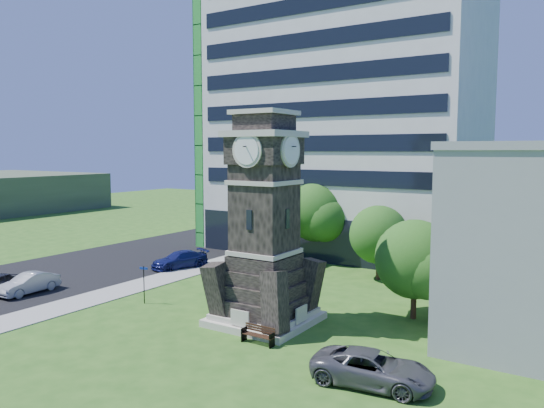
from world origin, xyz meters
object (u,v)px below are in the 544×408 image
Objects in this scene: clock_tower at (265,233)px; car_street_mid at (29,283)px; car_street_north at (180,260)px; car_east_lot at (373,368)px; street_sign at (144,280)px; park_bench at (258,334)px.

clock_tower is 18.38m from car_street_mid.
car_street_north is at bearing 150.28° from clock_tower.
car_east_lot is 2.10× the size of street_sign.
car_street_mid is 12.23m from car_street_north.
car_east_lot is at bearing -8.28° from car_street_north.
clock_tower is 2.86× the size of car_street_mid.
car_street_north is at bearing 109.24° from street_sign.
car_street_north is at bearing 71.38° from car_street_mid.
car_east_lot is at bearing -27.43° from clock_tower.
car_street_north is (3.32, 11.77, 0.01)m from car_street_mid.
car_east_lot is at bearing -10.70° from park_bench.
street_sign is (8.66, 2.63, 0.86)m from car_street_mid.
park_bench is (19.03, 0.69, -0.20)m from car_street_mid.
car_street_mid is at bearing -167.90° from clock_tower.
street_sign is (-17.21, 3.29, 0.84)m from car_east_lot.
car_street_mid is 1.71× the size of street_sign.
clock_tower is 10.56m from car_east_lot.
street_sign is (-10.37, 1.94, 1.05)m from park_bench.
car_street_north reaches higher than park_bench.
street_sign reaches higher than car_street_mid.
street_sign is (-8.75, -1.10, -3.72)m from clock_tower.
street_sign is at bearing 72.25° from car_east_lot.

